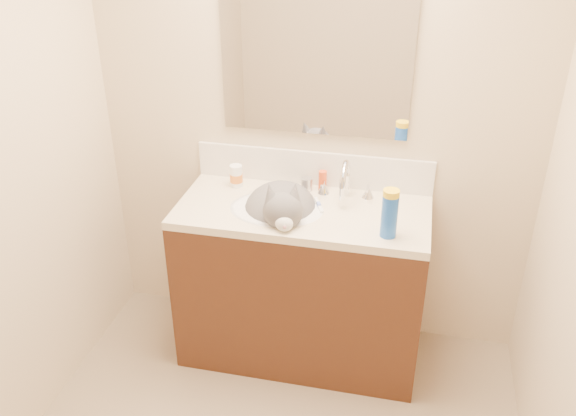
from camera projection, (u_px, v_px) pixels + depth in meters
The scene contains 16 objects.
room_shell at pixel (239, 174), 1.75m from camera, with size 2.24×2.54×2.52m.
vanity_cabinet at pixel (302, 286), 3.10m from camera, with size 1.20×0.55×0.82m, color #402012.
counter_slab at pixel (303, 212), 2.90m from camera, with size 1.20×0.55×0.04m, color beige.
basin at pixel (277, 221), 2.92m from camera, with size 0.45×0.36×0.14m, color white.
faucet at pixel (345, 183), 2.93m from camera, with size 0.28×0.20×0.21m.
cat at pixel (281, 210), 2.89m from camera, with size 0.47×0.52×0.36m.
backsplash at pixel (313, 168), 3.07m from camera, with size 1.20×0.02×0.18m, color silver.
mirror at pixel (316, 51), 2.79m from camera, with size 0.90×0.02×0.80m, color white.
pill_bottle at pixel (236, 176), 3.07m from camera, with size 0.06×0.06×0.11m, color white.
pill_label at pixel (236, 178), 3.07m from camera, with size 0.07×0.07×0.04m, color orange.
silver_jar at pixel (307, 184), 3.04m from camera, with size 0.06×0.06×0.07m, color #B7B7BC.
amber_bottle at pixel (323, 181), 3.03m from camera, with size 0.04×0.04×0.10m, color #E0481A.
toothbrush at pixel (319, 205), 2.90m from camera, with size 0.02×0.15×0.01m, color white.
toothbrush_head at pixel (319, 204), 2.90m from camera, with size 0.02×0.03×0.02m, color #6B84E3.
spray_can at pixel (389, 216), 2.62m from camera, with size 0.07×0.07×0.19m, color blue.
spray_cap at pixel (391, 195), 2.57m from camera, with size 0.07×0.07×0.04m, color yellow.
Camera 1 is at (0.48, -1.52, 2.23)m, focal length 38.00 mm.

